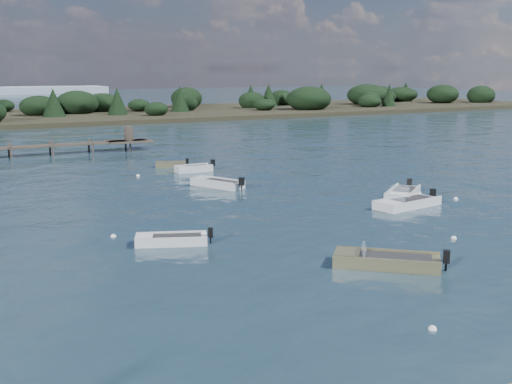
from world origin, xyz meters
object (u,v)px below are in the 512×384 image
dinghy_mid_white_b (403,195)px  dinghy_mid_white_a (407,204)px  dinghy_extra_a (217,185)px  dinghy_mid_grey (171,241)px  dinghy_near_olive (386,263)px  tender_far_grey_b (194,170)px  tender_far_white (171,166)px

dinghy_mid_white_b → dinghy_mid_white_a: 3.35m
dinghy_extra_a → dinghy_mid_white_b: 14.34m
dinghy_mid_grey → dinghy_extra_a: bearing=56.6°
dinghy_mid_white_b → dinghy_mid_white_a: size_ratio=0.88×
dinghy_near_olive → dinghy_mid_white_a: dinghy_near_olive is taller
tender_far_grey_b → dinghy_mid_white_a: bearing=-71.8°
dinghy_extra_a → dinghy_near_olive: bearing=-94.4°
dinghy_mid_white_b → tender_far_white: (-9.64, 21.64, -0.02)m
dinghy_extra_a → dinghy_mid_white_b: bearing=-45.0°
tender_far_grey_b → dinghy_mid_white_a: size_ratio=0.68×
dinghy_mid_white_b → tender_far_grey_b: (-8.81, 18.04, 0.01)m
dinghy_extra_a → tender_far_grey_b: 8.00m
tender_far_white → dinghy_mid_white_b: bearing=-66.0°
dinghy_near_olive → dinghy_mid_white_b: dinghy_near_olive is taller
dinghy_mid_white_a → tender_far_white: bearing=107.5°
tender_far_grey_b → dinghy_mid_white_b: bearing=-64.0°
dinghy_mid_white_b → tender_far_grey_b: size_ratio=1.30×
tender_far_white → dinghy_mid_white_a: dinghy_mid_white_a is taller
dinghy_near_olive → dinghy_mid_white_a: bearing=44.6°
dinghy_mid_grey → tender_far_white: 27.34m
dinghy_near_olive → tender_far_white: (2.24, 34.10, -0.02)m
dinghy_extra_a → dinghy_near_olive: size_ratio=0.98×
tender_far_white → dinghy_mid_white_a: 25.52m
tender_far_grey_b → tender_far_white: tender_far_grey_b is taller
dinghy_near_olive → dinghy_mid_white_a: (9.90, 9.75, -0.01)m
dinghy_mid_white_b → dinghy_extra_a: bearing=135.0°
dinghy_near_olive → dinghy_mid_grey: bearing=131.3°
dinghy_mid_grey → dinghy_near_olive: dinghy_near_olive is taller
dinghy_mid_grey → dinghy_near_olive: bearing=-48.7°
dinghy_near_olive → tender_far_white: 34.17m
dinghy_extra_a → dinghy_mid_white_a: dinghy_extra_a is taller
dinghy_mid_white_a → tender_far_grey_b: bearing=108.2°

